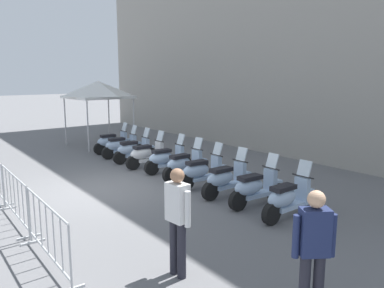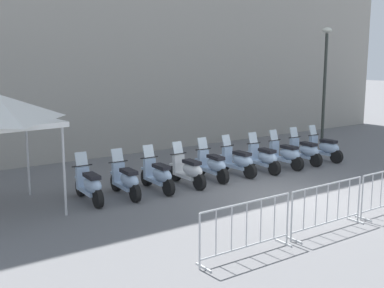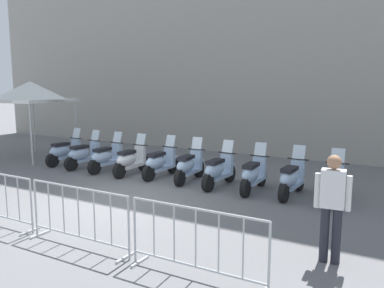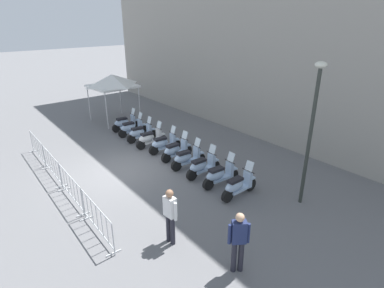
% 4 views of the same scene
% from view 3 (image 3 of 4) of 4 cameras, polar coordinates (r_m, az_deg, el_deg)
% --- Properties ---
extents(ground_plane, '(120.00, 120.00, 0.00)m').
position_cam_3_polar(ground_plane, '(9.75, -10.58, -8.17)').
color(ground_plane, slate).
extents(motorcycle_0, '(0.60, 1.72, 1.24)m').
position_cam_3_polar(motorcycle_0, '(14.48, -17.95, -1.09)').
color(motorcycle_0, black).
rests_on(motorcycle_0, ground).
extents(motorcycle_1, '(0.61, 1.72, 1.24)m').
position_cam_3_polar(motorcycle_1, '(13.69, -15.43, -1.52)').
color(motorcycle_1, black).
rests_on(motorcycle_1, ground).
extents(motorcycle_2, '(0.58, 1.73, 1.24)m').
position_cam_3_polar(motorcycle_2, '(13.00, -12.32, -1.93)').
color(motorcycle_2, black).
rests_on(motorcycle_2, ground).
extents(motorcycle_3, '(0.56, 1.73, 1.24)m').
position_cam_3_polar(motorcycle_3, '(12.34, -8.91, -2.40)').
color(motorcycle_3, black).
rests_on(motorcycle_3, ground).
extents(motorcycle_4, '(0.61, 1.72, 1.24)m').
position_cam_3_polar(motorcycle_4, '(11.88, -4.69, -2.75)').
color(motorcycle_4, black).
rests_on(motorcycle_4, ground).
extents(motorcycle_5, '(0.56, 1.72, 1.24)m').
position_cam_3_polar(motorcycle_5, '(11.34, -0.49, -3.27)').
color(motorcycle_5, black).
rests_on(motorcycle_5, ground).
extents(motorcycle_6, '(0.61, 1.72, 1.24)m').
position_cam_3_polar(motorcycle_6, '(10.79, 3.80, -3.91)').
color(motorcycle_6, black).
rests_on(motorcycle_6, ground).
extents(motorcycle_7, '(0.56, 1.73, 1.24)m').
position_cam_3_polar(motorcycle_7, '(10.41, 8.83, -4.46)').
color(motorcycle_7, black).
rests_on(motorcycle_7, ground).
extents(motorcycle_8, '(0.59, 1.72, 1.24)m').
position_cam_3_polar(motorcycle_8, '(10.14, 14.19, -4.97)').
color(motorcycle_8, black).
rests_on(motorcycle_8, ground).
extents(motorcycle_9, '(0.56, 1.72, 1.24)m').
position_cam_3_polar(motorcycle_9, '(9.90, 19.79, -5.55)').
color(motorcycle_9, black).
rests_on(motorcycle_9, ground).
extents(barrier_segment_2, '(2.22, 0.61, 1.07)m').
position_cam_3_polar(barrier_segment_2, '(7.16, -16.12, -10.17)').
color(barrier_segment_2, '#B2B5B7').
rests_on(barrier_segment_2, ground).
extents(barrier_segment_3, '(2.22, 0.61, 1.07)m').
position_cam_3_polar(barrier_segment_3, '(5.82, 0.54, -14.27)').
color(barrier_segment_3, '#B2B5B7').
rests_on(barrier_segment_3, ground).
extents(officer_near_row_end, '(0.55, 0.23, 1.73)m').
position_cam_3_polar(officer_near_row_end, '(6.54, 19.65, -7.98)').
color(officer_near_row_end, '#23232D').
rests_on(officer_near_row_end, ground).
extents(canopy_tent, '(2.49, 2.49, 2.91)m').
position_cam_3_polar(canopy_tent, '(16.14, -22.37, 7.00)').
color(canopy_tent, silver).
rests_on(canopy_tent, ground).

